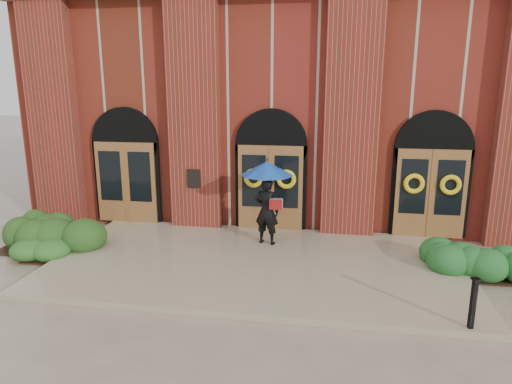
% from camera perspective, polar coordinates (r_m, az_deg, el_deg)
% --- Properties ---
extents(ground, '(90.00, 90.00, 0.00)m').
position_cam_1_polar(ground, '(11.29, -0.12, -9.53)').
color(ground, gray).
rests_on(ground, ground).
extents(landing, '(10.00, 5.30, 0.15)m').
position_cam_1_polar(landing, '(11.39, 0.01, -8.89)').
color(landing, gray).
rests_on(landing, ground).
extents(church_building, '(16.20, 12.53, 7.00)m').
position_cam_1_polar(church_building, '(19.12, 4.30, 10.80)').
color(church_building, maroon).
rests_on(church_building, ground).
extents(man_with_umbrella, '(1.72, 1.72, 2.26)m').
position_cam_1_polar(man_with_umbrella, '(12.07, 1.39, 0.66)').
color(man_with_umbrella, black).
rests_on(man_with_umbrella, landing).
extents(metal_post, '(0.16, 0.16, 0.96)m').
position_cam_1_polar(metal_post, '(9.12, 25.51, -12.33)').
color(metal_post, black).
rests_on(metal_post, landing).
extents(hedge_wall_left, '(3.36, 1.34, 0.86)m').
position_cam_1_polar(hedge_wall_left, '(13.38, -22.36, -4.86)').
color(hedge_wall_left, '#224316').
rests_on(hedge_wall_left, ground).
extents(hedge_wall_right, '(2.72, 1.09, 0.70)m').
position_cam_1_polar(hedge_wall_right, '(12.03, 25.83, -7.68)').
color(hedge_wall_right, '#1D5320').
rests_on(hedge_wall_right, ground).
extents(hedge_front_left, '(1.40, 1.20, 0.50)m').
position_cam_1_polar(hedge_front_left, '(12.99, -23.05, -6.33)').
color(hedge_front_left, '#27581E').
rests_on(hedge_front_left, ground).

